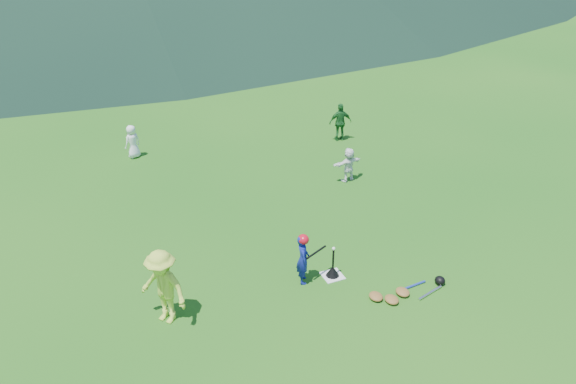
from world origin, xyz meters
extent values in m
plane|color=#165713|center=(0.00, 0.00, 0.00)|extent=(120.00, 120.00, 0.00)
cube|color=silver|center=(0.00, 0.00, 0.01)|extent=(0.45, 0.45, 0.02)
sphere|color=white|center=(0.00, 0.00, 0.74)|extent=(0.08, 0.08, 0.08)
imported|color=navy|center=(-0.69, 0.11, 0.59)|extent=(0.40, 0.50, 1.17)
imported|color=#B9D83F|center=(-3.72, 0.04, 0.82)|extent=(1.13, 1.21, 1.64)
imported|color=white|center=(-2.94, 8.19, 0.54)|extent=(0.63, 0.54, 1.08)
imported|color=#1C5D24|center=(3.80, 6.79, 0.66)|extent=(0.82, 0.47, 1.31)
imported|color=white|center=(2.58, 3.99, 0.52)|extent=(0.99, 0.43, 1.04)
cone|color=black|center=(0.00, 0.00, 0.11)|extent=(0.30, 0.30, 0.18)
cylinder|color=black|center=(0.00, 0.00, 0.45)|extent=(0.04, 0.04, 0.50)
ellipsoid|color=red|center=(-0.69, 0.11, 1.09)|extent=(0.24, 0.26, 0.22)
cylinder|color=black|center=(-0.39, 0.08, 0.70)|extent=(0.59, 0.29, 0.07)
ellipsoid|color=olive|center=(0.72, -1.29, 0.06)|extent=(0.28, 0.34, 0.13)
ellipsoid|color=olive|center=(1.07, -1.17, 0.06)|extent=(0.28, 0.34, 0.13)
ellipsoid|color=olive|center=(0.47, -1.07, 0.06)|extent=(0.28, 0.34, 0.13)
cylinder|color=silver|center=(1.62, -1.39, 0.03)|extent=(0.71, 0.24, 0.06)
cylinder|color=#263FA5|center=(1.42, -1.04, 0.03)|extent=(0.68, 0.11, 0.05)
ellipsoid|color=black|center=(2.02, -1.19, 0.09)|extent=(0.22, 0.24, 0.19)
cube|color=gray|center=(0.00, 28.00, 0.60)|extent=(70.00, 0.03, 1.20)
cube|color=yellow|center=(0.00, 28.00, 1.24)|extent=(70.00, 0.08, 0.08)
cylinder|color=gray|center=(0.00, 28.00, 0.60)|extent=(0.07, 0.07, 1.30)
camera|label=1|loc=(-4.95, -8.91, 7.63)|focal=35.00mm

